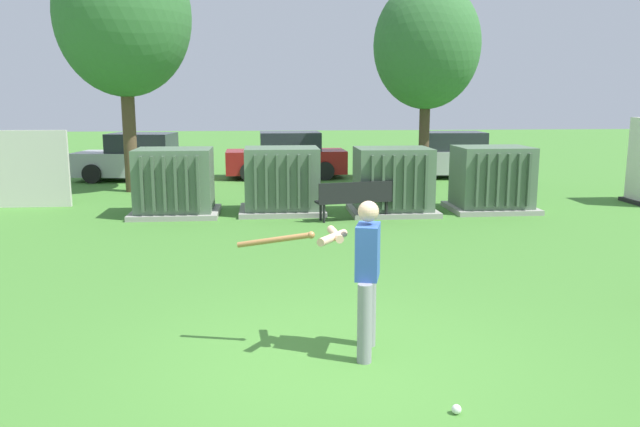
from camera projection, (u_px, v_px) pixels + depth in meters
ground_plane at (334, 362)px, 6.87m from camera, size 96.00×96.00×0.00m
transformer_west at (175, 183)px, 15.29m from camera, size 2.10×1.70×1.62m
transformer_mid_west at (282, 181)px, 15.62m from camera, size 2.10×1.70×1.62m
transformer_mid_east at (393, 182)px, 15.53m from camera, size 2.10×1.70×1.62m
transformer_east at (492, 180)px, 15.91m from camera, size 2.10×1.70×1.62m
park_bench at (355, 198)px, 14.65m from camera, size 1.84×0.74×0.92m
batter at (362, 269)px, 6.94m from camera, size 1.60×0.77×1.74m
sports_ball at (456, 409)px, 5.74m from camera, size 0.09×0.09×0.09m
tree_left at (123, 17)px, 18.34m from camera, size 3.92×3.92×7.49m
tree_center_left at (427, 46)px, 20.03m from camera, size 3.38×3.38×6.47m
parked_car_left_of_center at (140, 159)px, 21.71m from camera, size 4.40×2.37×1.62m
parked_car_right_of_center at (287, 157)px, 22.44m from camera, size 4.23×1.98×1.62m
parked_car_rightmost at (449, 156)px, 22.50m from camera, size 4.26×2.04×1.62m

